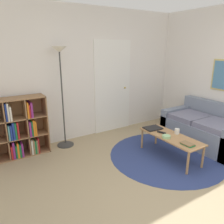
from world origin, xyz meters
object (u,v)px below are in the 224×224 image
object	(u,v)px
bookshelf	(14,130)
laptop	(153,128)
couch	(206,129)
cup	(177,131)
floor_lamp	(61,72)
bowl	(166,137)
coffee_table	(171,138)

from	to	relation	value
bookshelf	laptop	size ratio (longest dim) A/B	3.18
couch	laptop	distance (m)	1.14
laptop	cup	xyz separation A→B (m)	(0.18, -0.41, 0.04)
floor_lamp	laptop	xyz separation A→B (m)	(1.33, -1.01, -1.01)
bowl	laptop	bearing A→B (deg)	77.19
bookshelf	bowl	size ratio (longest dim) A/B	7.51
coffee_table	laptop	bearing A→B (deg)	93.88
couch	bowl	distance (m)	1.18
cup	coffee_table	bearing A→B (deg)	-178.00
coffee_table	couch	bearing A→B (deg)	2.75
couch	bowl	size ratio (longest dim) A/B	10.98
couch	floor_lamp	bearing A→B (deg)	150.27
laptop	cup	distance (m)	0.45
laptop	bowl	size ratio (longest dim) A/B	2.36
coffee_table	cup	size ratio (longest dim) A/B	11.91
floor_lamp	bowl	size ratio (longest dim) A/B	13.42
couch	coffee_table	xyz separation A→B (m)	(-1.04, -0.05, 0.07)
floor_lamp	coffee_table	distance (m)	2.23
bowl	cup	xyz separation A→B (m)	(0.28, 0.02, 0.03)
couch	coffee_table	world-z (taller)	couch
laptop	bowl	distance (m)	0.44
laptop	bowl	world-z (taller)	bowl
coffee_table	bookshelf	bearing A→B (deg)	146.78
coffee_table	laptop	world-z (taller)	laptop
floor_lamp	laptop	world-z (taller)	floor_lamp
floor_lamp	couch	xyz separation A→B (m)	(2.40, -1.37, -1.14)
bookshelf	bowl	xyz separation A→B (m)	(2.11, -1.48, -0.07)
couch	bowl	world-z (taller)	couch
bookshelf	bowl	world-z (taller)	bookshelf
floor_lamp	cup	size ratio (longest dim) A/B	19.48
cup	bowl	bearing A→B (deg)	-174.99
cup	couch	bearing A→B (deg)	2.87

